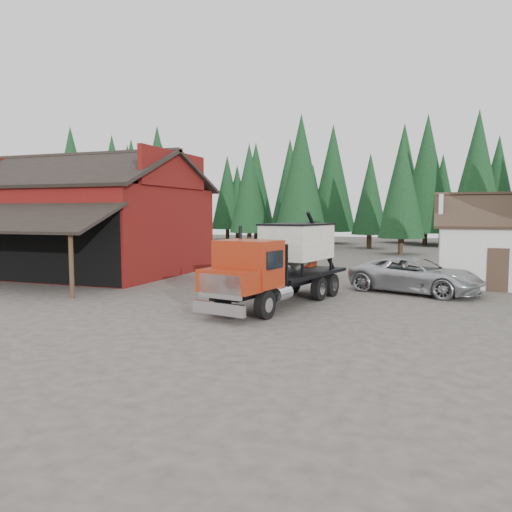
% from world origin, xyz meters
% --- Properties ---
extents(ground, '(120.00, 120.00, 0.00)m').
position_xyz_m(ground, '(0.00, 0.00, 0.00)').
color(ground, '#484038').
rests_on(ground, ground).
extents(red_barn, '(12.80, 13.63, 7.18)m').
position_xyz_m(red_barn, '(-11.00, 9.90, 2.69)').
color(red_barn, maroon).
rests_on(red_barn, ground).
extents(conifer_backdrop, '(76.00, 16.00, 16.00)m').
position_xyz_m(conifer_backdrop, '(0.00, 42.00, 0.00)').
color(conifer_backdrop, black).
rests_on(conifer_backdrop, ground).
extents(near_pine_a, '(4.40, 4.40, 11.40)m').
position_xyz_m(near_pine_a, '(-22.00, 28.00, 6.39)').
color(near_pine_a, '#382619').
rests_on(near_pine_a, ground).
extents(near_pine_b, '(3.96, 3.96, 10.40)m').
position_xyz_m(near_pine_b, '(6.00, 30.00, 5.89)').
color(near_pine_b, '#382619').
rests_on(near_pine_b, ground).
extents(near_pine_d, '(5.28, 5.28, 13.40)m').
position_xyz_m(near_pine_d, '(-4.00, 34.00, 7.39)').
color(near_pine_d, '#382619').
rests_on(near_pine_d, ground).
extents(feed_truck, '(3.88, 8.38, 3.66)m').
position_xyz_m(feed_truck, '(3.09, 3.74, 1.71)').
color(feed_truck, black).
rests_on(feed_truck, ground).
extents(silver_car, '(6.34, 4.45, 1.61)m').
position_xyz_m(silver_car, '(8.00, 8.43, 0.80)').
color(silver_car, '#B1B4B9').
rests_on(silver_car, ground).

